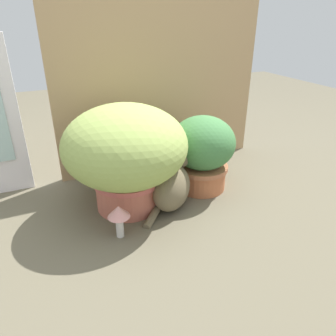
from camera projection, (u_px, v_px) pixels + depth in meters
ground_plane at (173, 203)px, 1.63m from camera, size 6.00×6.00×0.00m
cardboard_backdrop at (161, 86)px, 1.85m from camera, size 1.24×0.03×0.98m
grass_planter at (126, 151)px, 1.48m from camera, size 0.58×0.58×0.51m
leafy_planter at (202, 151)px, 1.68m from camera, size 0.34×0.34×0.40m
cat at (172, 184)px, 1.55m from camera, size 0.34×0.31×0.32m
mushroom_ornament_red at (129, 194)px, 1.48m from camera, size 0.11×0.11×0.16m
mushroom_ornament_pink at (119, 214)px, 1.34m from camera, size 0.10×0.10×0.15m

